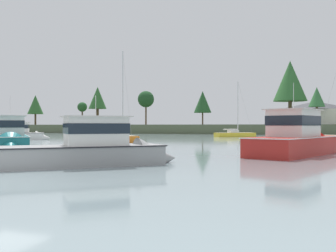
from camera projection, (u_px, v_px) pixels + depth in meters
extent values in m
plane|color=gray|center=(6.00, 176.00, 14.42)|extent=(426.64, 426.64, 0.00)
cube|color=#4C563D|center=(271.00, 129.00, 104.97)|extent=(191.99, 52.51, 2.16)
cube|color=gray|center=(83.00, 161.00, 18.21)|extent=(7.13, 6.90, 1.50)
cone|color=gray|center=(157.00, 159.00, 19.62)|extent=(3.03, 3.03, 2.19)
cube|color=black|center=(83.00, 146.00, 18.21)|extent=(7.31, 7.07, 0.05)
cube|color=silver|center=(96.00, 131.00, 18.43)|extent=(3.38, 3.34, 1.35)
cube|color=#19232D|center=(96.00, 128.00, 18.43)|extent=(3.45, 3.41, 0.48)
cube|color=beige|center=(96.00, 117.00, 18.43)|extent=(3.84, 3.80, 0.06)
cylinder|color=silver|center=(96.00, 106.00, 18.43)|extent=(0.03, 0.03, 1.00)
cube|color=#B2231E|center=(294.00, 151.00, 24.75)|extent=(5.68, 9.18, 1.86)
cone|color=#B2231E|center=(318.00, 148.00, 28.06)|extent=(3.30, 3.18, 2.64)
cube|color=silver|center=(294.00, 137.00, 24.75)|extent=(5.85, 9.38, 0.05)
cube|color=silver|center=(294.00, 123.00, 24.68)|extent=(3.30, 3.85, 1.71)
cube|color=#19232D|center=(294.00, 121.00, 24.68)|extent=(3.37, 3.92, 0.61)
cube|color=beige|center=(294.00, 110.00, 24.68)|extent=(3.78, 4.34, 0.06)
cylinder|color=silver|center=(294.00, 96.00, 24.68)|extent=(0.03, 0.03, 1.72)
cube|color=brown|center=(279.00, 138.00, 56.49)|extent=(1.91, 3.35, 0.51)
cube|color=#C6B289|center=(279.00, 136.00, 56.49)|extent=(2.03, 3.49, 0.05)
cube|color=tan|center=(279.00, 136.00, 56.49)|extent=(1.05, 0.33, 0.03)
cube|color=white|center=(16.00, 138.00, 51.44)|extent=(6.93, 5.72, 1.51)
cone|color=white|center=(43.00, 138.00, 52.25)|extent=(2.72, 2.73, 1.99)
cube|color=black|center=(16.00, 133.00, 51.44)|extent=(7.09, 5.87, 0.05)
cube|color=silver|center=(20.00, 128.00, 51.55)|extent=(2.80, 2.69, 1.36)
cube|color=#19232D|center=(20.00, 127.00, 51.55)|extent=(2.86, 2.75, 0.49)
cube|color=beige|center=(20.00, 122.00, 51.55)|extent=(3.18, 3.07, 0.06)
cylinder|color=silver|center=(20.00, 117.00, 51.55)|extent=(0.03, 0.03, 1.39)
cylinder|color=#999999|center=(330.00, 95.00, 43.82)|extent=(2.24, 2.09, 9.22)
cube|color=gold|center=(235.00, 136.00, 64.58)|extent=(6.63, 6.07, 1.18)
cube|color=#CCB78E|center=(235.00, 133.00, 64.58)|extent=(6.15, 5.62, 0.04)
cube|color=silver|center=(233.00, 131.00, 64.46)|extent=(2.01, 1.98, 0.42)
cylinder|color=silver|center=(238.00, 107.00, 64.76)|extent=(0.14, 0.14, 8.67)
cylinder|color=silver|center=(231.00, 130.00, 64.29)|extent=(2.20, 1.90, 0.11)
cylinder|color=silver|center=(231.00, 129.00, 64.29)|extent=(2.01, 1.74, 0.14)
cylinder|color=#999999|center=(245.00, 107.00, 65.23)|extent=(2.15, 1.84, 8.63)
cube|color=#196B70|center=(10.00, 146.00, 31.87)|extent=(7.68, 7.84, 1.69)
cone|color=#196B70|center=(11.00, 148.00, 28.04)|extent=(3.33, 3.33, 2.38)
cube|color=silver|center=(10.00, 136.00, 31.87)|extent=(7.87, 8.03, 0.05)
cube|color=silver|center=(10.00, 126.00, 31.78)|extent=(3.63, 3.65, 1.59)
cube|color=#19232D|center=(10.00, 124.00, 31.78)|extent=(3.70, 3.72, 0.57)
cube|color=beige|center=(10.00, 116.00, 31.78)|extent=(4.12, 4.15, 0.06)
cylinder|color=silver|center=(10.00, 106.00, 31.78)|extent=(0.03, 0.03, 1.65)
cube|color=orange|center=(121.00, 141.00, 44.25)|extent=(6.29, 5.96, 1.29)
cube|color=#CCB78E|center=(121.00, 135.00, 44.25)|extent=(5.84, 5.53, 0.04)
cube|color=silver|center=(120.00, 133.00, 44.55)|extent=(1.88, 1.85, 0.42)
cylinder|color=silver|center=(123.00, 93.00, 43.75)|extent=(0.14, 0.14, 9.68)
cylinder|color=silver|center=(119.00, 131.00, 44.99)|extent=(2.12, 1.95, 0.11)
cylinder|color=silver|center=(119.00, 130.00, 44.99)|extent=(1.93, 1.78, 0.14)
cylinder|color=#999999|center=(127.00, 92.00, 42.51)|extent=(2.07, 1.89, 9.63)
cylinder|color=brown|center=(146.00, 114.00, 108.81)|extent=(0.44, 0.44, 6.24)
sphere|color=#1E4723|center=(146.00, 99.00, 108.80)|extent=(4.66, 4.66, 4.66)
cylinder|color=brown|center=(98.00, 112.00, 122.21)|extent=(0.83, 0.83, 8.46)
cone|color=#2D602D|center=(98.00, 98.00, 122.21)|extent=(5.70, 5.70, 6.97)
cylinder|color=brown|center=(290.00, 105.00, 84.50)|extent=(0.80, 0.80, 8.63)
cone|color=#2D602D|center=(290.00, 81.00, 84.49)|extent=(7.30, 7.30, 8.93)
cylinder|color=brown|center=(203.00, 115.00, 104.10)|extent=(0.38, 0.38, 5.47)
cone|color=#235128|center=(203.00, 102.00, 104.10)|extent=(4.80, 4.80, 5.86)
cylinder|color=brown|center=(35.00, 116.00, 133.03)|extent=(0.63, 0.63, 6.30)
cone|color=#2D602D|center=(35.00, 105.00, 133.03)|extent=(5.39, 5.39, 6.59)
cylinder|color=brown|center=(317.00, 110.00, 78.87)|extent=(0.48, 0.48, 5.89)
cone|color=#336B38|center=(317.00, 97.00, 78.87)|extent=(3.34, 3.34, 4.08)
cylinder|color=brown|center=(82.00, 117.00, 125.96)|extent=(0.46, 0.46, 5.19)
sphere|color=#235128|center=(82.00, 107.00, 125.96)|extent=(3.17, 3.17, 3.17)
cube|color=silver|center=(315.00, 117.00, 93.72)|extent=(11.47, 6.56, 3.79)
pyramid|color=#47474C|center=(315.00, 105.00, 93.72)|extent=(12.39, 7.09, 1.94)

